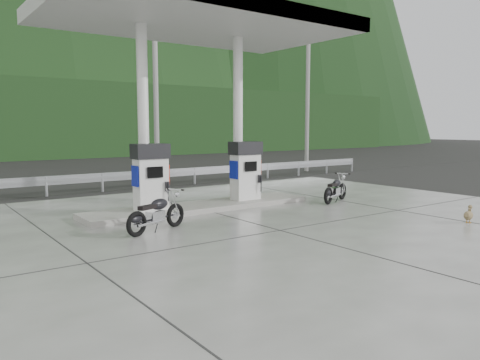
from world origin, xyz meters
TOP-DOWN VIEW (x-y plane):
  - ground at (0.00, 0.00)m, footprint 160.00×160.00m
  - forecourt_apron at (0.00, 0.00)m, footprint 18.00×14.00m
  - pump_island at (0.00, 2.50)m, footprint 7.00×1.40m
  - gas_pump_left at (-1.60, 2.50)m, footprint 0.95×0.55m
  - gas_pump_right at (1.60, 2.50)m, footprint 0.95×0.55m
  - canopy_column_left at (-1.60, 2.90)m, footprint 0.30×0.30m
  - canopy_column_right at (1.60, 2.90)m, footprint 0.30×0.30m
  - canopy_roof at (0.00, 2.50)m, footprint 8.50×5.00m
  - guardrail at (0.00, 8.00)m, footprint 26.00×0.16m
  - road at (0.00, 11.50)m, footprint 60.00×7.00m
  - utility_pole_b at (2.00, 9.50)m, footprint 0.22×0.22m
  - utility_pole_c at (11.00, 9.50)m, footprint 0.22×0.22m
  - tree_band at (0.00, 30.00)m, footprint 80.00×6.00m
  - motorcycle_left at (-2.36, 0.60)m, footprint 1.80×1.09m
  - motorcycle_right at (4.23, 1.16)m, footprint 1.70×1.06m
  - duck at (4.38, -3.14)m, footprint 0.54×0.30m

SIDE VIEW (x-z plane):
  - ground at x=0.00m, z-range 0.00..0.00m
  - road at x=0.00m, z-range 0.00..0.01m
  - forecourt_apron at x=0.00m, z-range 0.00..0.02m
  - pump_island at x=0.00m, z-range 0.02..0.17m
  - duck at x=4.38m, z-range 0.02..0.39m
  - motorcycle_right at x=4.23m, z-range 0.02..0.79m
  - motorcycle_left at x=-2.36m, z-range 0.02..0.83m
  - guardrail at x=0.00m, z-range 0.00..1.42m
  - gas_pump_left at x=-1.60m, z-range 0.17..1.97m
  - gas_pump_right at x=1.60m, z-range 0.17..1.97m
  - canopy_column_left at x=-1.60m, z-range 0.17..5.17m
  - canopy_column_right at x=1.60m, z-range 0.17..5.17m
  - tree_band at x=0.00m, z-range 0.00..6.00m
  - utility_pole_b at x=2.00m, z-range 0.00..8.00m
  - utility_pole_c at x=11.00m, z-range 0.00..8.00m
  - canopy_roof at x=0.00m, z-range 5.17..5.57m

